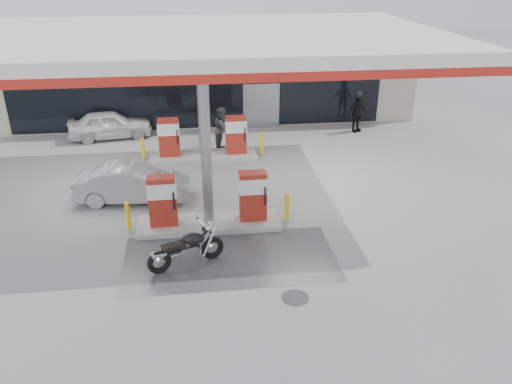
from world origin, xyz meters
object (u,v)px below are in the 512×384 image
(parked_car_left, at_px, (82,111))
(sedan_white, at_px, (110,124))
(pump_island_near, at_px, (209,206))
(parked_car_right, at_px, (330,103))
(parked_motorcycle, at_px, (187,249))
(attendant, at_px, (222,129))
(hatchback_silver, at_px, (133,183))
(biker_walking, at_px, (357,113))
(pump_island_far, at_px, (203,142))

(parked_car_left, bearing_deg, sedan_white, -168.88)
(pump_island_near, relative_size, parked_car_left, 1.31)
(pump_island_near, height_order, parked_car_right, pump_island_near)
(parked_car_right, bearing_deg, sedan_white, 94.98)
(parked_motorcycle, xyz_separation_m, attendant, (1.55, 9.16, 0.45))
(attendant, bearing_deg, hatchback_silver, 160.03)
(parked_car_left, xyz_separation_m, parked_car_right, (13.20, 0.00, 0.01))
(parked_car_left, bearing_deg, pump_island_near, -174.98)
(sedan_white, xyz_separation_m, biker_walking, (11.80, -0.51, 0.28))
(parked_motorcycle, xyz_separation_m, hatchback_silver, (-1.88, 4.36, 0.13))
(pump_island_far, xyz_separation_m, hatchback_silver, (-2.56, -3.80, -0.07))
(parked_motorcycle, bearing_deg, attendant, 59.34)
(pump_island_near, bearing_deg, hatchback_silver, 139.28)
(sedan_white, bearing_deg, biker_walking, -100.47)
(attendant, relative_size, parked_car_left, 0.49)
(pump_island_near, relative_size, attendant, 2.69)
(pump_island_near, height_order, biker_walking, biker_walking)
(pump_island_near, height_order, sedan_white, pump_island_near)
(sedan_white, relative_size, parked_car_right, 0.92)
(pump_island_near, bearing_deg, parked_car_right, 59.35)
(biker_walking, bearing_deg, pump_island_near, -155.89)
(attendant, bearing_deg, biker_walking, -60.10)
(hatchback_silver, height_order, biker_walking, biker_walking)
(pump_island_far, height_order, hatchback_silver, pump_island_far)
(parked_motorcycle, bearing_deg, pump_island_near, 51.69)
(attendant, relative_size, parked_car_right, 0.46)
(pump_island_far, bearing_deg, hatchback_silver, -123.93)
(hatchback_silver, bearing_deg, parked_car_right, -40.41)
(parked_motorcycle, distance_m, hatchback_silver, 4.75)
(pump_island_near, distance_m, hatchback_silver, 3.37)
(pump_island_far, bearing_deg, parked_motorcycle, -94.71)
(sedan_white, distance_m, parked_car_right, 11.72)
(parked_motorcycle, height_order, parked_car_left, parked_motorcycle)
(parked_motorcycle, bearing_deg, parked_car_right, 40.18)
(pump_island_near, xyz_separation_m, hatchback_silver, (-2.56, 2.20, -0.07))
(pump_island_far, relative_size, sedan_white, 1.35)
(parked_motorcycle, relative_size, parked_car_right, 0.52)
(biker_walking, bearing_deg, parked_motorcycle, -152.07)
(attendant, height_order, hatchback_silver, attendant)
(parked_car_left, bearing_deg, pump_island_far, -156.46)
(pump_island_near, distance_m, parked_motorcycle, 2.27)
(pump_island_near, relative_size, pump_island_far, 1.00)
(sedan_white, xyz_separation_m, parked_car_right, (11.38, 2.80, -0.08))
(parked_motorcycle, bearing_deg, sedan_white, 86.54)
(pump_island_near, distance_m, pump_island_far, 6.00)
(pump_island_far, bearing_deg, pump_island_near, -90.00)
(parked_car_left, bearing_deg, parked_car_right, -111.88)
(pump_island_near, bearing_deg, attendant, 82.82)
(hatchback_silver, distance_m, biker_walking, 12.00)
(parked_car_left, bearing_deg, biker_walking, -125.54)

